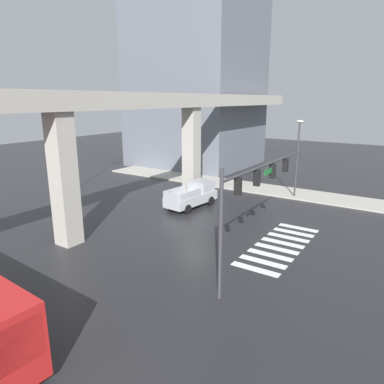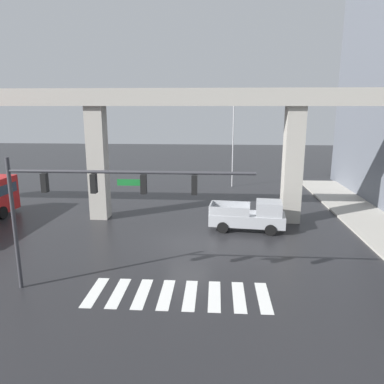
% 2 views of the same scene
% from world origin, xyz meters
% --- Properties ---
extents(ground_plane, '(120.00, 120.00, 0.00)m').
position_xyz_m(ground_plane, '(0.00, 0.00, 0.00)').
color(ground_plane, '#232326').
extents(crosswalk_stripes, '(8.25, 2.80, 0.01)m').
position_xyz_m(crosswalk_stripes, '(0.00, -6.42, 0.01)').
color(crosswalk_stripes, silver).
rests_on(crosswalk_stripes, ground).
extents(elevated_overpass, '(57.33, 1.84, 9.55)m').
position_xyz_m(elevated_overpass, '(0.00, 5.10, 8.08)').
color(elevated_overpass, '#ADA89E').
rests_on(elevated_overpass, ground).
extents(office_building, '(13.88, 15.35, 33.48)m').
position_xyz_m(office_building, '(21.95, 14.19, 16.74)').
color(office_building, slate).
rests_on(office_building, ground).
extents(sidewalk_east, '(4.00, 36.00, 0.15)m').
position_xyz_m(sidewalk_east, '(13.01, 2.00, 0.07)').
color(sidewalk_east, '#ADA89E').
rests_on(sidewalk_east, ground).
extents(pickup_truck, '(5.27, 2.48, 2.08)m').
position_xyz_m(pickup_truck, '(4.11, 2.88, 0.99)').
color(pickup_truck, '#A8AAAF').
rests_on(pickup_truck, ground).
extents(traffic_signal_mast, '(10.89, 0.32, 6.20)m').
position_xyz_m(traffic_signal_mast, '(-3.82, -6.19, 4.68)').
color(traffic_signal_mast, '#38383D').
rests_on(traffic_signal_mast, ground).
extents(street_lamp_near_corner, '(0.44, 0.70, 7.24)m').
position_xyz_m(street_lamp_near_corner, '(11.81, -3.55, 4.56)').
color(street_lamp_near_corner, '#38383D').
rests_on(street_lamp_near_corner, ground).
extents(flagpole, '(1.16, 0.12, 9.46)m').
position_xyz_m(flagpole, '(3.45, 17.01, 5.51)').
color(flagpole, silver).
rests_on(flagpole, ground).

